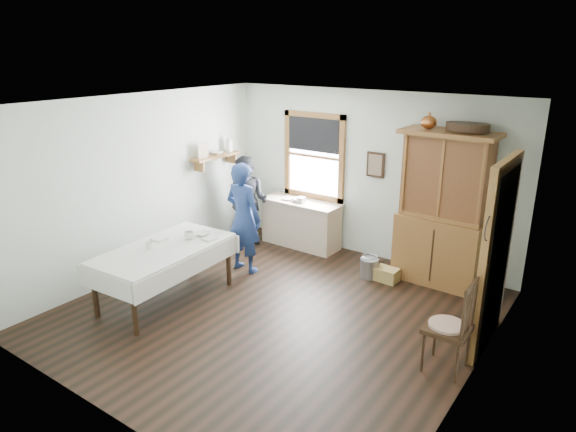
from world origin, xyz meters
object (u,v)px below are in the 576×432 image
(dining_table, at_px, (166,274))
(spindle_chair, at_px, (448,324))
(china_hutch, at_px, (443,209))
(pail, at_px, (369,268))
(work_counter, at_px, (301,223))
(wicker_basket, at_px, (387,275))
(woman_blue, at_px, (244,222))
(figure_dark, at_px, (248,204))

(dining_table, height_order, spindle_chair, spindle_chair)
(china_hutch, height_order, pail, china_hutch)
(china_hutch, bearing_deg, work_counter, -179.58)
(spindle_chair, xyz_separation_m, pail, (-1.72, 1.62, -0.39))
(wicker_basket, xyz_separation_m, woman_blue, (-1.99, -0.91, 0.69))
(spindle_chair, relative_size, woman_blue, 0.68)
(wicker_basket, relative_size, figure_dark, 0.24)
(work_counter, height_order, spindle_chair, spindle_chair)
(dining_table, bearing_deg, work_counter, 82.27)
(woman_blue, bearing_deg, work_counter, -94.70)
(dining_table, distance_m, figure_dark, 2.37)
(pail, height_order, wicker_basket, pail)
(china_hutch, relative_size, wicker_basket, 6.58)
(china_hutch, xyz_separation_m, dining_table, (-2.83, -2.71, -0.73))
(china_hutch, bearing_deg, woman_blue, -151.38)
(work_counter, xyz_separation_m, wicker_basket, (1.85, -0.47, -0.30))
(woman_blue, relative_size, figure_dark, 1.10)
(pail, bearing_deg, woman_blue, -152.84)
(work_counter, distance_m, china_hutch, 2.56)
(figure_dark, bearing_deg, pail, -16.23)
(work_counter, distance_m, spindle_chair, 3.92)
(dining_table, relative_size, woman_blue, 1.22)
(china_hutch, bearing_deg, dining_table, -134.64)
(spindle_chair, relative_size, wicker_basket, 3.15)
(spindle_chair, bearing_deg, pail, 136.79)
(china_hutch, height_order, wicker_basket, china_hutch)
(wicker_basket, bearing_deg, spindle_chair, -48.92)
(spindle_chair, height_order, wicker_basket, spindle_chair)
(figure_dark, bearing_deg, wicker_basket, -15.52)
(wicker_basket, height_order, figure_dark, figure_dark)
(china_hutch, distance_m, dining_table, 3.98)
(work_counter, xyz_separation_m, china_hutch, (2.45, -0.05, 0.72))
(pail, height_order, woman_blue, woman_blue)
(china_hutch, xyz_separation_m, wicker_basket, (-0.60, -0.41, -1.02))
(dining_table, height_order, wicker_basket, dining_table)
(dining_table, height_order, figure_dark, figure_dark)
(spindle_chair, xyz_separation_m, figure_dark, (-4.11, 1.66, 0.19))
(work_counter, height_order, figure_dark, figure_dark)
(work_counter, distance_m, figure_dark, 0.99)
(pail, bearing_deg, wicker_basket, 5.94)
(wicker_basket, bearing_deg, china_hutch, 34.42)
(dining_table, xyz_separation_m, spindle_chair, (3.67, 0.64, 0.15))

